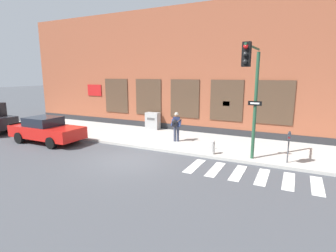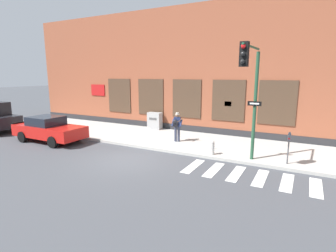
{
  "view_description": "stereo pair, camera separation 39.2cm",
  "coord_description": "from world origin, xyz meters",
  "px_view_note": "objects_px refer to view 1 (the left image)",
  "views": [
    {
      "loc": [
        6.91,
        -9.93,
        4.0
      ],
      "look_at": [
        0.95,
        2.15,
        1.36
      ],
      "focal_mm": 28.0,
      "sensor_mm": 36.0,
      "label": 1
    },
    {
      "loc": [
        7.26,
        -9.75,
        4.0
      ],
      "look_at": [
        0.95,
        2.15,
        1.36
      ],
      "focal_mm": 28.0,
      "sensor_mm": 36.0,
      "label": 2
    }
  ],
  "objects_px": {
    "fire_hydrant": "(213,147)",
    "busker": "(176,125)",
    "red_car": "(46,130)",
    "utility_box": "(153,121)",
    "traffic_light": "(252,84)",
    "parking_meter": "(289,142)"
  },
  "relations": [
    {
      "from": "fire_hydrant",
      "to": "busker",
      "type": "bearing_deg",
      "value": 150.86
    },
    {
      "from": "red_car",
      "to": "utility_box",
      "type": "relative_size",
      "value": 3.87
    },
    {
      "from": "traffic_light",
      "to": "utility_box",
      "type": "xyz_separation_m",
      "value": [
        -7.48,
        4.82,
        -2.87
      ]
    },
    {
      "from": "busker",
      "to": "fire_hydrant",
      "type": "xyz_separation_m",
      "value": [
        2.66,
        -1.49,
        -0.63
      ]
    },
    {
      "from": "traffic_light",
      "to": "parking_meter",
      "type": "xyz_separation_m",
      "value": [
        1.56,
        1.0,
        -2.52
      ]
    },
    {
      "from": "parking_meter",
      "to": "fire_hydrant",
      "type": "xyz_separation_m",
      "value": [
        -3.36,
        -0.22,
        -0.6
      ]
    },
    {
      "from": "busker",
      "to": "utility_box",
      "type": "xyz_separation_m",
      "value": [
        -3.02,
        2.55,
        -0.38
      ]
    },
    {
      "from": "traffic_light",
      "to": "parking_meter",
      "type": "height_order",
      "value": "traffic_light"
    },
    {
      "from": "busker",
      "to": "traffic_light",
      "type": "bearing_deg",
      "value": -26.9
    },
    {
      "from": "busker",
      "to": "fire_hydrant",
      "type": "distance_m",
      "value": 3.12
    },
    {
      "from": "traffic_light",
      "to": "utility_box",
      "type": "relative_size",
      "value": 4.22
    },
    {
      "from": "busker",
      "to": "utility_box",
      "type": "relative_size",
      "value": 1.44
    },
    {
      "from": "parking_meter",
      "to": "utility_box",
      "type": "relative_size",
      "value": 1.21
    },
    {
      "from": "busker",
      "to": "traffic_light",
      "type": "distance_m",
      "value": 5.59
    },
    {
      "from": "parking_meter",
      "to": "utility_box",
      "type": "xyz_separation_m",
      "value": [
        -9.04,
        3.81,
        -0.35
      ]
    },
    {
      "from": "traffic_light",
      "to": "fire_hydrant",
      "type": "distance_m",
      "value": 3.68
    },
    {
      "from": "busker",
      "to": "traffic_light",
      "type": "xyz_separation_m",
      "value": [
        4.46,
        -2.26,
        2.48
      ]
    },
    {
      "from": "parking_meter",
      "to": "fire_hydrant",
      "type": "distance_m",
      "value": 3.42
    },
    {
      "from": "red_car",
      "to": "busker",
      "type": "distance_m",
      "value": 7.76
    },
    {
      "from": "parking_meter",
      "to": "traffic_light",
      "type": "bearing_deg",
      "value": -147.2
    },
    {
      "from": "red_car",
      "to": "parking_meter",
      "type": "relative_size",
      "value": 3.21
    },
    {
      "from": "parking_meter",
      "to": "utility_box",
      "type": "height_order",
      "value": "parking_meter"
    }
  ]
}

